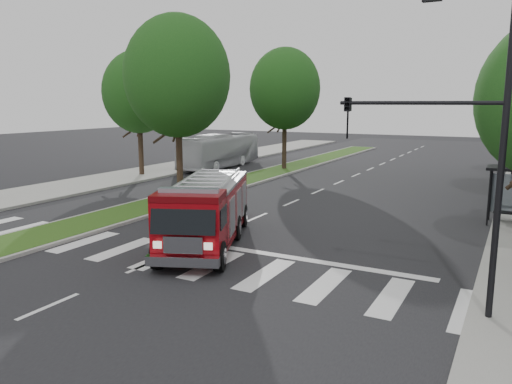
% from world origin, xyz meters
% --- Properties ---
extents(ground, '(140.00, 140.00, 0.00)m').
position_xyz_m(ground, '(0.00, 0.00, 0.00)').
color(ground, black).
rests_on(ground, ground).
extents(sidewalk_left, '(5.00, 80.00, 0.15)m').
position_xyz_m(sidewalk_left, '(-14.50, 10.00, 0.07)').
color(sidewalk_left, gray).
rests_on(sidewalk_left, ground).
extents(median, '(3.00, 50.00, 0.15)m').
position_xyz_m(median, '(-6.00, 18.00, 0.08)').
color(median, gray).
rests_on(median, ground).
extents(tree_median_near, '(5.80, 5.80, 10.16)m').
position_xyz_m(tree_median_near, '(-6.00, 6.00, 6.81)').
color(tree_median_near, black).
rests_on(tree_median_near, ground).
extents(tree_median_far, '(5.60, 5.60, 9.72)m').
position_xyz_m(tree_median_far, '(-6.00, 20.00, 6.49)').
color(tree_median_far, black).
rests_on(tree_median_far, ground).
extents(tree_left_mid, '(5.20, 5.20, 9.16)m').
position_xyz_m(tree_left_mid, '(-14.00, 12.00, 6.16)').
color(tree_left_mid, black).
rests_on(tree_left_mid, ground).
extents(streetlight_right_near, '(4.08, 0.22, 8.00)m').
position_xyz_m(streetlight_right_near, '(9.61, -3.50, 4.67)').
color(streetlight_right_near, black).
rests_on(streetlight_right_near, ground).
extents(fire_engine, '(5.04, 8.02, 2.68)m').
position_xyz_m(fire_engine, '(0.43, -0.99, 1.29)').
color(fire_engine, '#5C0509').
rests_on(fire_engine, ground).
extents(city_bus, '(2.84, 10.21, 2.82)m').
position_xyz_m(city_bus, '(-11.53, 19.11, 1.41)').
color(city_bus, silver).
rests_on(city_bus, ground).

